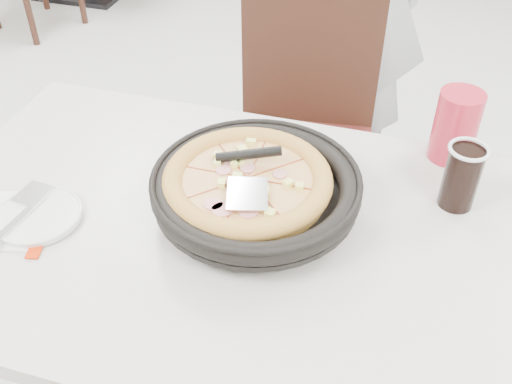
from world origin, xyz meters
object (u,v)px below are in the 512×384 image
(cola_glass, at_px, (461,178))
(red_cup, at_px, (456,126))
(chair_far, at_px, (301,152))
(side_plate, at_px, (38,216))
(pizza, at_px, (248,186))
(pizza_pan, at_px, (256,195))
(main_table, at_px, (222,339))

(cola_glass, relative_size, red_cup, 0.81)
(red_cup, bearing_deg, chair_far, 143.00)
(side_plate, bearing_deg, pizza, 20.43)
(cola_glass, bearing_deg, red_cup, 96.82)
(pizza, xyz_separation_m, cola_glass, (0.40, 0.14, 0.00))
(side_plate, height_order, cola_glass, cola_glass)
(pizza_pan, bearing_deg, side_plate, -160.37)
(main_table, height_order, pizza, pizza)
(cola_glass, bearing_deg, pizza_pan, -160.14)
(main_table, bearing_deg, red_cup, 39.66)
(main_table, bearing_deg, pizza, 47.31)
(pizza, height_order, red_cup, red_cup)
(cola_glass, bearing_deg, pizza, -160.93)
(pizza, bearing_deg, red_cup, 38.47)
(main_table, height_order, red_cup, red_cup)
(main_table, relative_size, cola_glass, 9.23)
(pizza_pan, distance_m, pizza, 0.02)
(main_table, xyz_separation_m, cola_glass, (0.45, 0.19, 0.44))
(pizza_pan, bearing_deg, chair_far, 93.03)
(chair_far, distance_m, pizza, 0.68)
(pizza_pan, bearing_deg, red_cup, 39.77)
(red_cup, bearing_deg, pizza, -141.53)
(pizza_pan, bearing_deg, main_table, -140.94)
(main_table, relative_size, side_plate, 7.10)
(cola_glass, bearing_deg, side_plate, -160.26)
(main_table, bearing_deg, side_plate, -165.20)
(pizza_pan, xyz_separation_m, red_cup, (0.36, 0.30, 0.04))
(main_table, distance_m, chair_far, 0.66)
(chair_far, xyz_separation_m, pizza, (0.01, -0.59, 0.34))
(pizza_pan, relative_size, side_plate, 2.35)
(pizza_pan, height_order, pizza, pizza)
(main_table, distance_m, pizza_pan, 0.43)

